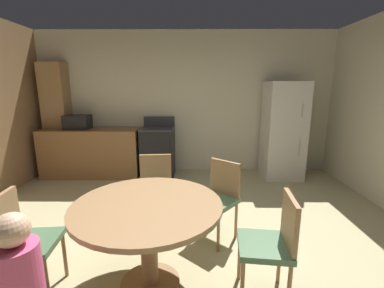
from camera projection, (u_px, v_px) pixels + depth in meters
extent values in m
plane|color=tan|center=(178.00, 261.00, 2.56)|extent=(14.00, 14.00, 0.00)
cube|color=beige|center=(186.00, 103.00, 5.13)|extent=(5.93, 0.12, 2.70)
cube|color=olive|center=(92.00, 152.00, 4.94)|extent=(1.80, 0.60, 0.90)
cube|color=#9E754C|center=(58.00, 120.00, 4.99)|extent=(0.44, 0.36, 2.10)
cube|color=black|center=(158.00, 152.00, 4.94)|extent=(0.60, 0.60, 0.90)
cube|color=#38383D|center=(157.00, 128.00, 4.84)|extent=(0.60, 0.60, 0.02)
cube|color=#38383D|center=(159.00, 121.00, 5.09)|extent=(0.60, 0.04, 0.18)
cube|color=silver|center=(283.00, 131.00, 4.78)|extent=(0.68, 0.66, 1.76)
cylinder|color=#B2B2B7|center=(302.00, 110.00, 4.36)|extent=(0.02, 0.02, 0.22)
cylinder|color=#B2B2B7|center=(299.00, 148.00, 4.50)|extent=(0.02, 0.02, 0.30)
cube|color=black|center=(78.00, 122.00, 4.82)|extent=(0.44, 0.32, 0.26)
cylinder|color=#9E754C|center=(150.00, 283.00, 2.25)|extent=(0.51, 0.51, 0.03)
cylinder|color=#9E754C|center=(149.00, 247.00, 2.18)|extent=(0.14, 0.14, 0.72)
cylinder|color=#9E754C|center=(147.00, 206.00, 2.10)|extent=(1.21, 1.21, 0.04)
cylinder|color=#9E754C|center=(170.00, 218.00, 2.96)|extent=(0.03, 0.03, 0.43)
cylinder|color=#9E754C|center=(140.00, 219.00, 2.94)|extent=(0.03, 0.03, 0.43)
cylinder|color=#9E754C|center=(170.00, 204.00, 3.30)|extent=(0.03, 0.03, 0.43)
cylinder|color=#9E754C|center=(143.00, 205.00, 3.27)|extent=(0.03, 0.03, 0.43)
cube|color=#4C704C|center=(155.00, 193.00, 3.07)|extent=(0.43, 0.43, 0.05)
cube|color=#9E754C|center=(156.00, 171.00, 3.20)|extent=(0.38, 0.07, 0.42)
cylinder|color=#9E754C|center=(242.00, 285.00, 1.96)|extent=(0.03, 0.03, 0.43)
cylinder|color=#9E754C|center=(239.00, 257.00, 2.29)|extent=(0.03, 0.03, 0.43)
cylinder|color=#9E754C|center=(279.00, 259.00, 2.25)|extent=(0.03, 0.03, 0.43)
cube|color=#4C704C|center=(264.00, 246.00, 2.05)|extent=(0.44, 0.44, 0.05)
cube|color=#9E754C|center=(290.00, 223.00, 1.99)|extent=(0.08, 0.38, 0.42)
cylinder|color=#9E754C|center=(218.00, 233.00, 2.66)|extent=(0.03, 0.03, 0.43)
cylinder|color=#9E754C|center=(193.00, 222.00, 2.88)|extent=(0.03, 0.03, 0.43)
cylinder|color=#9E754C|center=(236.00, 220.00, 2.91)|extent=(0.03, 0.03, 0.43)
cylinder|color=#9E754C|center=(212.00, 211.00, 3.13)|extent=(0.03, 0.03, 0.43)
cube|color=#4C704C|center=(215.00, 201.00, 2.85)|extent=(0.56, 0.56, 0.05)
cube|color=#9E754C|center=(225.00, 179.00, 2.93)|extent=(0.31, 0.28, 0.42)
cylinder|color=#9E754C|center=(65.00, 255.00, 2.31)|extent=(0.03, 0.03, 0.43)
cylinder|color=#9E754C|center=(47.00, 283.00, 1.98)|extent=(0.03, 0.03, 0.43)
cylinder|color=#9E754C|center=(25.00, 257.00, 2.29)|extent=(0.03, 0.03, 0.43)
cylinder|color=#9E754C|center=(0.00, 285.00, 1.96)|extent=(0.03, 0.03, 0.43)
cube|color=#4C704C|center=(31.00, 243.00, 2.08)|extent=(0.43, 0.43, 0.05)
cube|color=#9E754C|center=(3.00, 220.00, 2.03)|extent=(0.07, 0.38, 0.42)
cylinder|color=#D14C7A|center=(20.00, 283.00, 1.31)|extent=(0.30, 0.30, 0.42)
sphere|color=#D6A884|center=(11.00, 230.00, 1.25)|extent=(0.17, 0.17, 0.17)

